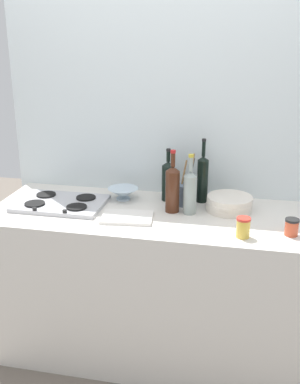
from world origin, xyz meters
TOP-DOWN VIEW (x-y plane):
  - ground_plane at (0.00, 0.00)m, footprint 6.00×6.00m
  - counter_block at (0.00, 0.00)m, footprint 1.80×0.70m
  - backsplash_panel at (0.00, 0.38)m, footprint 1.90×0.06m
  - stovetop_hob at (-0.53, 0.00)m, footprint 0.50×0.35m
  - plate_stack at (0.43, 0.12)m, footprint 0.26×0.26m
  - wine_bottle_leftmost at (0.12, 0.04)m, footprint 0.08×0.08m
  - wine_bottle_mid_left at (0.06, 0.22)m, footprint 0.08×0.08m
  - wine_bottle_mid_right at (0.22, 0.03)m, footprint 0.07×0.07m
  - wine_bottle_rightmost at (0.26, 0.23)m, footprint 0.07×0.07m
  - mixing_bowl at (-0.20, 0.17)m, footprint 0.18×0.18m
  - utensil_crock at (0.18, 0.15)m, footprint 0.10×0.10m
  - condiment_jar_front at (0.75, -0.15)m, footprint 0.07×0.07m
  - condiment_jar_rear at (0.51, -0.22)m, footprint 0.07×0.07m
  - cutting_board at (-0.10, -0.12)m, footprint 0.29×0.22m

SIDE VIEW (x-z plane):
  - ground_plane at x=0.00m, z-range 0.00..0.00m
  - counter_block at x=0.00m, z-range 0.00..0.90m
  - cutting_board at x=-0.10m, z-range 0.90..0.92m
  - stovetop_hob at x=-0.53m, z-range 0.89..0.93m
  - mixing_bowl at x=-0.20m, z-range 0.90..0.97m
  - plate_stack at x=0.43m, z-range 0.90..0.98m
  - condiment_jar_front at x=0.75m, z-range 0.90..0.99m
  - condiment_jar_rear at x=0.51m, z-range 0.90..1.00m
  - utensil_crock at x=0.18m, z-range 0.81..1.12m
  - wine_bottle_mid_left at x=0.06m, z-range 0.87..1.18m
  - wine_bottle_mid_right at x=0.22m, z-range 0.86..1.20m
  - wine_bottle_leftmost at x=0.12m, z-range 0.86..1.21m
  - wine_bottle_rightmost at x=0.26m, z-range 0.86..1.23m
  - backsplash_panel at x=0.00m, z-range 0.00..2.30m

